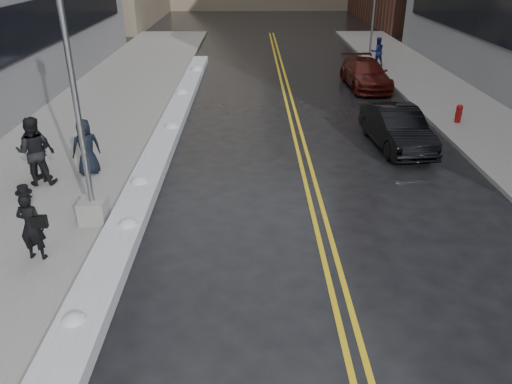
{
  "coord_description": "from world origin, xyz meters",
  "views": [
    {
      "loc": [
        0.69,
        -9.17,
        6.39
      ],
      "look_at": [
        0.8,
        1.29,
        1.3
      ],
      "focal_mm": 35.0,
      "sensor_mm": 36.0,
      "label": 1
    }
  ],
  "objects_px": {
    "pedestrian_b": "(34,151)",
    "fire_hydrant": "(459,113)",
    "traffic_signal": "(375,3)",
    "pedestrian_c": "(86,147)",
    "pedestrian_fedora": "(31,226)",
    "lamppost": "(81,132)",
    "pedestrian_east": "(377,52)",
    "car_black": "(397,128)",
    "car_maroon": "(366,74)",
    "pedestrian_d": "(37,149)"
  },
  "relations": [
    {
      "from": "pedestrian_b",
      "to": "fire_hydrant",
      "type": "bearing_deg",
      "value": -167.72
    },
    {
      "from": "traffic_signal",
      "to": "pedestrian_c",
      "type": "distance_m",
      "value": 23.0
    },
    {
      "from": "traffic_signal",
      "to": "pedestrian_fedora",
      "type": "relative_size",
      "value": 3.7
    },
    {
      "from": "lamppost",
      "to": "pedestrian_fedora",
      "type": "xyz_separation_m",
      "value": [
        -0.82,
        -1.65,
        -1.57
      ]
    },
    {
      "from": "pedestrian_east",
      "to": "car_black",
      "type": "bearing_deg",
      "value": 70.83
    },
    {
      "from": "pedestrian_c",
      "to": "pedestrian_east",
      "type": "bearing_deg",
      "value": -158.25
    },
    {
      "from": "lamppost",
      "to": "car_maroon",
      "type": "relative_size",
      "value": 1.61
    },
    {
      "from": "fire_hydrant",
      "to": "pedestrian_fedora",
      "type": "relative_size",
      "value": 0.45
    },
    {
      "from": "lamppost",
      "to": "pedestrian_b",
      "type": "xyz_separation_m",
      "value": [
        -2.26,
        2.33,
        -1.37
      ]
    },
    {
      "from": "lamppost",
      "to": "pedestrian_east",
      "type": "xyz_separation_m",
      "value": [
        11.5,
        18.85,
        -1.56
      ]
    },
    {
      "from": "lamppost",
      "to": "car_black",
      "type": "height_order",
      "value": "lamppost"
    },
    {
      "from": "pedestrian_d",
      "to": "car_maroon",
      "type": "distance_m",
      "value": 16.91
    },
    {
      "from": "pedestrian_b",
      "to": "pedestrian_d",
      "type": "distance_m",
      "value": 0.22
    },
    {
      "from": "pedestrian_d",
      "to": "car_maroon",
      "type": "xyz_separation_m",
      "value": [
        12.14,
        11.76,
        -0.45
      ]
    },
    {
      "from": "lamppost",
      "to": "fire_hydrant",
      "type": "distance_m",
      "value": 14.81
    },
    {
      "from": "car_black",
      "to": "pedestrian_east",
      "type": "bearing_deg",
      "value": 74.54
    },
    {
      "from": "pedestrian_fedora",
      "to": "pedestrian_d",
      "type": "xyz_separation_m",
      "value": [
        -1.44,
        4.2,
        0.18
      ]
    },
    {
      "from": "pedestrian_fedora",
      "to": "car_maroon",
      "type": "distance_m",
      "value": 19.22
    },
    {
      "from": "pedestrian_c",
      "to": "car_maroon",
      "type": "xyz_separation_m",
      "value": [
        10.88,
        11.28,
        -0.33
      ]
    },
    {
      "from": "traffic_signal",
      "to": "car_black",
      "type": "relative_size",
      "value": 1.39
    },
    {
      "from": "car_maroon",
      "to": "pedestrian_d",
      "type": "bearing_deg",
      "value": -138.43
    },
    {
      "from": "pedestrian_c",
      "to": "pedestrian_east",
      "type": "distance_m",
      "value": 20.16
    },
    {
      "from": "traffic_signal",
      "to": "pedestrian_fedora",
      "type": "distance_m",
      "value": 26.92
    },
    {
      "from": "pedestrian_fedora",
      "to": "pedestrian_b",
      "type": "distance_m",
      "value": 4.24
    },
    {
      "from": "car_maroon",
      "to": "fire_hydrant",
      "type": "bearing_deg",
      "value": -71.54
    },
    {
      "from": "pedestrian_fedora",
      "to": "car_black",
      "type": "bearing_deg",
      "value": -137.19
    },
    {
      "from": "car_black",
      "to": "pedestrian_d",
      "type": "bearing_deg",
      "value": -170.21
    },
    {
      "from": "pedestrian_east",
      "to": "car_maroon",
      "type": "bearing_deg",
      "value": 61.18
    },
    {
      "from": "car_maroon",
      "to": "traffic_signal",
      "type": "bearing_deg",
      "value": 73.45
    },
    {
      "from": "traffic_signal",
      "to": "car_black",
      "type": "height_order",
      "value": "traffic_signal"
    },
    {
      "from": "pedestrian_c",
      "to": "lamppost",
      "type": "bearing_deg",
      "value": 78.24
    },
    {
      "from": "car_black",
      "to": "pedestrian_fedora",
      "type": "bearing_deg",
      "value": -149.26
    },
    {
      "from": "traffic_signal",
      "to": "pedestrian_fedora",
      "type": "height_order",
      "value": "traffic_signal"
    },
    {
      "from": "pedestrian_fedora",
      "to": "pedestrian_b",
      "type": "relative_size",
      "value": 0.8
    },
    {
      "from": "lamppost",
      "to": "pedestrian_d",
      "type": "relative_size",
      "value": 3.86
    },
    {
      "from": "pedestrian_d",
      "to": "pedestrian_east",
      "type": "xyz_separation_m",
      "value": [
        13.76,
        16.31,
        -0.16
      ]
    },
    {
      "from": "pedestrian_fedora",
      "to": "pedestrian_d",
      "type": "bearing_deg",
      "value": -64.46
    },
    {
      "from": "pedestrian_fedora",
      "to": "pedestrian_d",
      "type": "distance_m",
      "value": 4.44
    },
    {
      "from": "pedestrian_c",
      "to": "car_black",
      "type": "xyz_separation_m",
      "value": [
        10.17,
        2.63,
        -0.31
      ]
    },
    {
      "from": "pedestrian_b",
      "to": "car_black",
      "type": "bearing_deg",
      "value": -172.74
    },
    {
      "from": "pedestrian_d",
      "to": "car_maroon",
      "type": "relative_size",
      "value": 0.42
    },
    {
      "from": "fire_hydrant",
      "to": "pedestrian_c",
      "type": "distance_m",
      "value": 14.2
    },
    {
      "from": "pedestrian_c",
      "to": "pedestrian_east",
      "type": "height_order",
      "value": "pedestrian_c"
    },
    {
      "from": "fire_hydrant",
      "to": "car_maroon",
      "type": "bearing_deg",
      "value": 110.99
    },
    {
      "from": "pedestrian_fedora",
      "to": "pedestrian_east",
      "type": "relative_size",
      "value": 0.98
    },
    {
      "from": "pedestrian_c",
      "to": "pedestrian_d",
      "type": "height_order",
      "value": "pedestrian_d"
    },
    {
      "from": "pedestrian_east",
      "to": "car_black",
      "type": "relative_size",
      "value": 0.38
    },
    {
      "from": "pedestrian_fedora",
      "to": "car_maroon",
      "type": "relative_size",
      "value": 0.34
    },
    {
      "from": "car_black",
      "to": "pedestrian_c",
      "type": "bearing_deg",
      "value": -170.96
    },
    {
      "from": "lamppost",
      "to": "pedestrian_fedora",
      "type": "height_order",
      "value": "lamppost"
    }
  ]
}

